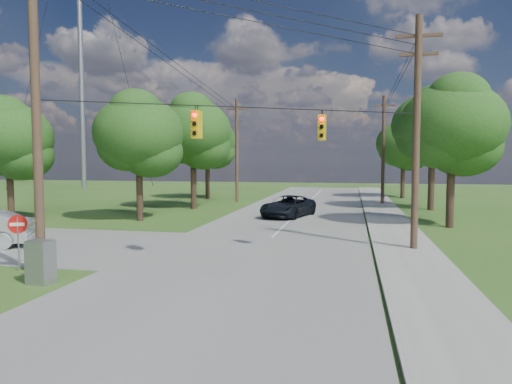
% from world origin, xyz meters
% --- Properties ---
extents(ground, '(140.00, 140.00, 0.00)m').
position_xyz_m(ground, '(0.00, 0.00, 0.00)').
color(ground, '#30591D').
rests_on(ground, ground).
extents(main_road, '(10.00, 100.00, 0.03)m').
position_xyz_m(main_road, '(2.00, 5.00, 0.01)').
color(main_road, gray).
rests_on(main_road, ground).
extents(sidewalk_east, '(2.60, 100.00, 0.12)m').
position_xyz_m(sidewalk_east, '(8.70, 5.00, 0.06)').
color(sidewalk_east, '#AAA89F').
rests_on(sidewalk_east, ground).
extents(pole_sw, '(2.00, 0.32, 12.00)m').
position_xyz_m(pole_sw, '(-4.60, 0.40, 6.23)').
color(pole_sw, brown).
rests_on(pole_sw, ground).
extents(pole_ne, '(2.00, 0.32, 10.50)m').
position_xyz_m(pole_ne, '(8.90, 8.00, 5.47)').
color(pole_ne, brown).
rests_on(pole_ne, ground).
extents(pole_north_e, '(2.00, 0.32, 10.00)m').
position_xyz_m(pole_north_e, '(8.90, 30.00, 5.13)').
color(pole_north_e, brown).
rests_on(pole_north_e, ground).
extents(pole_north_w, '(2.00, 0.32, 10.00)m').
position_xyz_m(pole_north_w, '(-5.00, 30.00, 5.13)').
color(pole_north_w, brown).
rests_on(pole_north_w, ground).
extents(power_lines, '(13.93, 29.62, 4.93)m').
position_xyz_m(power_lines, '(1.50, 11.54, 9.15)').
color(power_lines, black).
rests_on(power_lines, ground).
extents(traffic_signals, '(4.91, 3.27, 1.05)m').
position_xyz_m(traffic_signals, '(2.55, 4.43, 5.50)').
color(traffic_signals, yellow).
rests_on(traffic_signals, ground).
extents(radio_mast, '(0.70, 0.70, 45.00)m').
position_xyz_m(radio_mast, '(-32.00, 46.00, 22.50)').
color(radio_mast, gray).
rests_on(radio_mast, ground).
extents(tree_w_near, '(6.00, 6.00, 8.40)m').
position_xyz_m(tree_w_near, '(-8.00, 15.00, 5.92)').
color(tree_w_near, '#3F2C1F').
rests_on(tree_w_near, ground).
extents(tree_w_mid, '(6.40, 6.40, 9.22)m').
position_xyz_m(tree_w_mid, '(-7.00, 23.00, 6.58)').
color(tree_w_mid, '#3F2C1F').
rests_on(tree_w_mid, ground).
extents(tree_w_far, '(6.00, 6.00, 8.73)m').
position_xyz_m(tree_w_far, '(-9.00, 33.00, 6.25)').
color(tree_w_far, '#3F2C1F').
rests_on(tree_w_far, ground).
extents(tree_e_near, '(6.20, 6.20, 8.81)m').
position_xyz_m(tree_e_near, '(12.00, 16.00, 6.25)').
color(tree_e_near, '#3F2C1F').
rests_on(tree_e_near, ground).
extents(tree_e_mid, '(6.60, 6.60, 9.64)m').
position_xyz_m(tree_e_mid, '(12.50, 26.00, 6.91)').
color(tree_e_mid, '#3F2C1F').
rests_on(tree_e_mid, ground).
extents(tree_e_far, '(5.80, 5.80, 8.32)m').
position_xyz_m(tree_e_far, '(11.50, 38.00, 5.92)').
color(tree_e_far, '#3F2C1F').
rests_on(tree_e_far, ground).
extents(tree_cross_n, '(5.60, 5.60, 7.91)m').
position_xyz_m(tree_cross_n, '(-16.00, 12.50, 5.59)').
color(tree_cross_n, '#3F2C1F').
rests_on(tree_cross_n, ground).
extents(car_main_north, '(3.94, 5.96, 1.52)m').
position_xyz_m(car_main_north, '(1.61, 19.06, 0.79)').
color(car_main_north, black).
rests_on(car_main_north, main_road).
extents(control_cabinet, '(0.88, 0.69, 1.46)m').
position_xyz_m(control_cabinet, '(-4.00, -0.41, 0.73)').
color(control_cabinet, gray).
rests_on(control_cabinet, ground).
extents(do_not_enter_sign, '(0.66, 0.29, 2.10)m').
position_xyz_m(do_not_enter_sign, '(-6.00, 1.00, 1.55)').
color(do_not_enter_sign, gray).
rests_on(do_not_enter_sign, ground).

